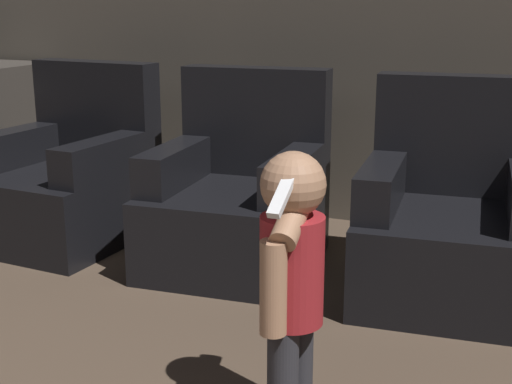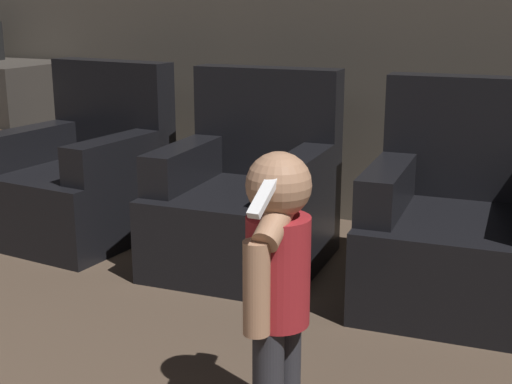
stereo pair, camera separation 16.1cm
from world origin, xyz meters
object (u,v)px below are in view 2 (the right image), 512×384
Objects in this scene: armchair_middle at (248,200)px; person_toddler at (277,271)px; armchair_left at (84,179)px; armchair_right at (459,228)px.

person_toddler is at bearing -64.44° from armchair_middle.
armchair_left is 2.08m from armchair_right.
armchair_middle is 1.00× the size of armchair_right.
armchair_left is 1.00× the size of armchair_middle.
person_toddler is at bearing -108.44° from armchair_right.
person_toddler is (1.77, -1.29, 0.20)m from armchair_left.
armchair_right is at bearing -4.16° from armchair_middle.
armchair_right is at bearing 172.75° from person_toddler.
armchair_right is 1.34m from person_toddler.
armchair_left is 1.09× the size of person_toddler.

